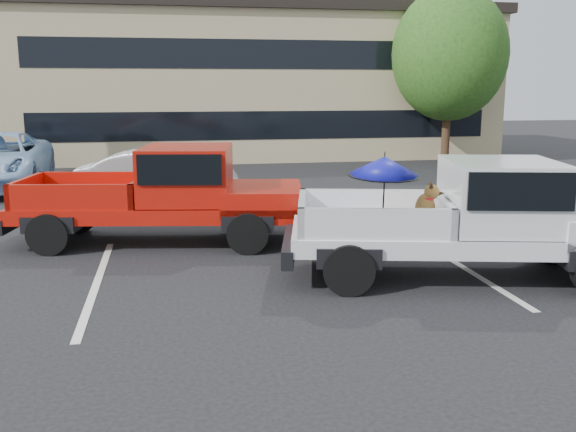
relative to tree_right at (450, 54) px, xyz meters
name	(u,v)px	position (x,y,z in m)	size (l,w,h in m)	color
ground	(313,314)	(-9.00, -16.00, -4.21)	(90.00, 90.00, 0.00)	black
stripe_left	(97,282)	(-12.00, -14.00, -4.21)	(0.12, 5.00, 0.01)	silver
stripe_right	(456,263)	(-6.00, -14.00, -4.21)	(0.12, 5.00, 0.01)	silver
motel_building	(254,81)	(-7.00, 4.99, -1.00)	(20.40, 8.40, 6.30)	tan
tree_right	(450,54)	(0.00, 0.00, 0.00)	(4.46, 4.46, 6.78)	#332114
tree_back	(325,57)	(-3.00, 8.00, 0.20)	(4.68, 4.68, 7.11)	#332114
silver_pickup	(485,213)	(-5.99, -14.88, -3.16)	(5.98, 3.16, 2.06)	black
red_pickup	(179,190)	(-10.67, -11.56, -3.18)	(5.93, 2.86, 1.87)	black
silver_sedan	(160,177)	(-11.08, -7.01, -3.53)	(1.44, 4.12, 1.36)	#A9ACB1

